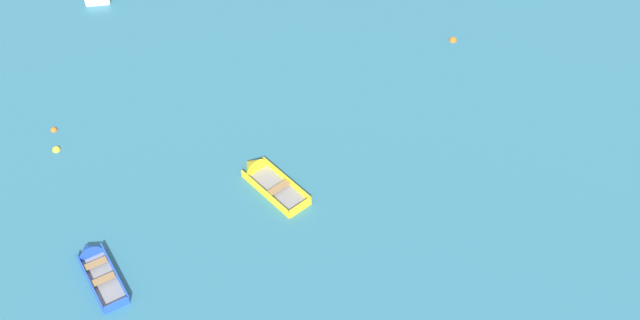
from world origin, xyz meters
TOP-DOWN VIEW (x-y plane):
  - rowboat_yellow_near_left at (-2.50, 23.99)m, footprint 3.23×3.45m
  - rowboat_blue_far_back at (-8.71, 19.46)m, footprint 2.55×3.38m
  - mooring_buoy_trailing at (-11.64, 25.70)m, footprint 0.36×0.36m
  - mooring_buoy_far_field at (6.89, 33.47)m, footprint 0.39×0.39m
  - mooring_buoy_near_foreground at (-12.05, 26.97)m, footprint 0.29×0.29m

SIDE VIEW (x-z plane):
  - mooring_buoy_trailing at x=-11.64m, z-range -0.18..0.18m
  - mooring_buoy_far_field at x=6.89m, z-range -0.19..0.19m
  - mooring_buoy_near_foreground at x=-12.05m, z-range -0.15..0.15m
  - rowboat_blue_far_back at x=-8.71m, z-range -0.31..0.63m
  - rowboat_yellow_near_left at x=-2.50m, z-range -0.39..0.73m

